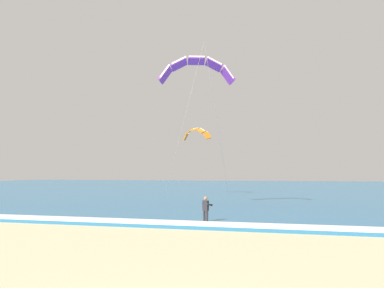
# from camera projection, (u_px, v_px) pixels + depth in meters

# --- Properties ---
(sea) EXTENTS (200.00, 120.00, 0.20)m
(sea) POSITION_uv_depth(u_px,v_px,m) (282.00, 188.00, 77.71)
(sea) COLOR teal
(sea) RESTS_ON ground
(surf_foam) EXTENTS (200.00, 1.95, 0.04)m
(surf_foam) POSITION_uv_depth(u_px,v_px,m) (248.00, 225.00, 20.87)
(surf_foam) COLOR white
(surf_foam) RESTS_ON sea
(surfboard) EXTENTS (0.91, 1.46, 0.09)m
(surfboard) POSITION_uv_depth(u_px,v_px,m) (206.00, 225.00, 22.49)
(surfboard) COLOR #E04C38
(surfboard) RESTS_ON ground
(kitesurfer) EXTENTS (0.64, 0.64, 1.69)m
(kitesurfer) POSITION_uv_depth(u_px,v_px,m) (206.00, 209.00, 22.57)
(kitesurfer) COLOR #232328
(kitesurfer) RESTS_ON ground
(kite_primary) EXTENTS (6.25, 9.39, 11.64)m
(kite_primary) POSITION_uv_depth(u_px,v_px,m) (197.00, 68.00, 32.11)
(kite_primary) COLOR purple
(kite_distant) EXTENTS (4.24, 2.49, 1.64)m
(kite_distant) POSITION_uv_depth(u_px,v_px,m) (195.00, 133.00, 50.71)
(kite_distant) COLOR orange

